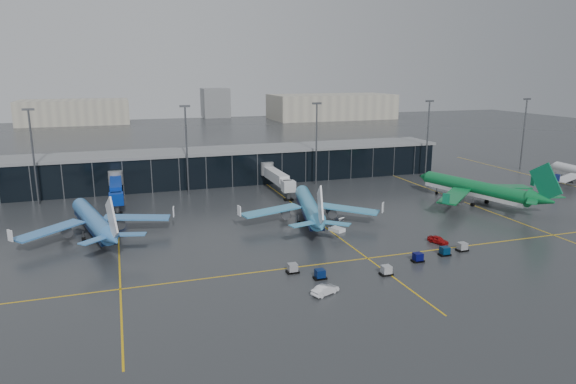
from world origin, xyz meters
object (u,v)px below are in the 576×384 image
object	(u,v)px
airliner_arkefly	(92,210)
service_van_red	(438,240)
airliner_klm_near	(309,197)
airliner_aer_lingus	(475,179)
baggage_carts	(390,261)
service_van_white	(325,290)
mobile_airstair	(337,228)

from	to	relation	value
airliner_arkefly	service_van_red	distance (m)	73.16
airliner_klm_near	service_van_red	distance (m)	30.91
airliner_arkefly	airliner_aer_lingus	world-z (taller)	airliner_aer_lingus
airliner_arkefly	airliner_klm_near	size ratio (longest dim) A/B	0.99
airliner_arkefly	airliner_klm_near	distance (m)	48.03
airliner_klm_near	airliner_arkefly	bearing A→B (deg)	-171.46
airliner_arkefly	airliner_klm_near	world-z (taller)	airliner_klm_near
service_van_red	baggage_carts	bearing A→B (deg)	-173.08
airliner_arkefly	baggage_carts	world-z (taller)	airliner_arkefly
airliner_arkefly	airliner_aer_lingus	bearing A→B (deg)	-14.72
airliner_aer_lingus	service_van_white	world-z (taller)	airliner_aer_lingus
mobile_airstair	service_van_white	size ratio (longest dim) A/B	0.78
mobile_airstair	service_van_red	size ratio (longest dim) A/B	0.85
mobile_airstair	service_van_white	world-z (taller)	mobile_airstair
baggage_carts	service_van_white	xyz separation A→B (m)	(-16.21, -7.95, 0.04)
mobile_airstair	service_van_white	distance (m)	33.63
service_van_red	airliner_arkefly	bearing A→B (deg)	138.37
airliner_arkefly	airliner_aer_lingus	distance (m)	96.27
airliner_klm_near	service_van_red	world-z (taller)	airliner_klm_near
airliner_klm_near	mobile_airstair	xyz separation A→B (m)	(3.31, -8.89, -5.22)
airliner_arkefly	service_van_red	bearing A→B (deg)	-35.60
airliner_arkefly	airliner_klm_near	bearing A→B (deg)	-18.63
baggage_carts	mobile_airstair	bearing A→B (deg)	92.50
airliner_aer_lingus	service_van_white	xyz separation A→B (m)	(-60.33, -41.25, -5.81)
baggage_carts	mobile_airstair	size ratio (longest dim) A/B	9.93
airliner_arkefly	baggage_carts	xyz separation A→B (m)	(52.13, -35.06, -5.15)
airliner_arkefly	service_van_white	size ratio (longest dim) A/B	7.91
airliner_aer_lingus	mobile_airstair	world-z (taller)	airliner_aer_lingus
airliner_aer_lingus	airliner_arkefly	bearing A→B (deg)	164.02
airliner_aer_lingus	service_van_red	size ratio (longest dim) A/B	9.60
baggage_carts	airliner_aer_lingus	bearing A→B (deg)	37.05
airliner_klm_near	service_van_red	size ratio (longest dim) A/B	8.70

